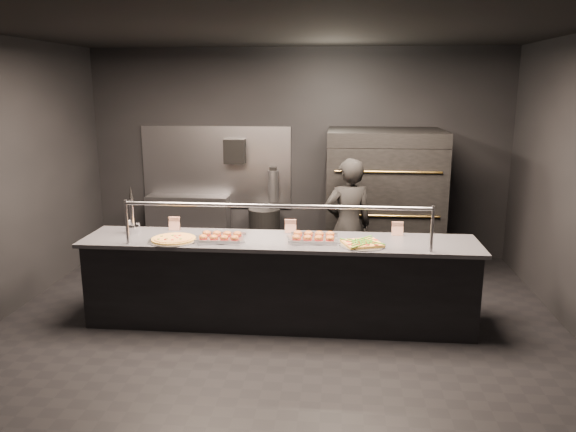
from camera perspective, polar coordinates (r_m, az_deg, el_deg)
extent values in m
plane|color=black|center=(6.13, -0.88, -10.70)|extent=(6.00, 6.00, 0.00)
plane|color=black|center=(5.63, -0.99, 18.45)|extent=(6.00, 6.00, 0.00)
cube|color=black|center=(8.16, 0.99, 6.26)|extent=(6.00, 0.04, 3.00)
cube|color=black|center=(3.28, -5.70, -4.29)|extent=(6.00, 0.04, 3.00)
cube|color=#99999E|center=(8.34, -7.31, 4.92)|extent=(2.20, 0.02, 1.20)
cube|color=black|center=(5.97, -0.89, -6.83)|extent=(4.00, 0.70, 0.88)
cube|color=#36363B|center=(5.83, -0.91, -2.58)|extent=(4.10, 0.78, 0.04)
cylinder|color=#99999E|center=(5.84, -16.05, -0.59)|extent=(0.03, 0.03, 0.45)
cylinder|color=#99999E|center=(5.51, 14.43, -1.28)|extent=(0.03, 0.03, 0.45)
cylinder|color=#99999E|center=(5.43, -1.27, 1.03)|extent=(3.00, 0.04, 0.04)
cube|color=black|center=(7.81, 9.44, -3.23)|extent=(1.50, 1.15, 0.60)
cube|color=black|center=(7.66, 9.61, 1.08)|extent=(1.50, 1.20, 0.55)
cube|color=black|center=(7.57, 9.77, 5.15)|extent=(1.50, 1.20, 0.55)
cube|color=black|center=(7.53, 9.88, 7.94)|extent=(1.50, 1.20, 0.18)
cylinder|color=gold|center=(7.06, 9.96, 0.02)|extent=(1.30, 0.02, 0.02)
cylinder|color=gold|center=(6.96, 10.14, 4.44)|extent=(1.30, 0.02, 0.02)
cube|color=#99999E|center=(8.45, -10.02, -0.95)|extent=(1.20, 0.35, 0.90)
cube|color=black|center=(8.16, -5.42, 6.56)|extent=(0.30, 0.20, 0.35)
cylinder|color=#B2B2B7|center=(8.16, -1.53, 3.07)|extent=(0.14, 0.14, 0.45)
cube|color=black|center=(8.12, -1.54, 4.80)|extent=(0.10, 0.06, 0.06)
cylinder|color=silver|center=(6.28, -15.47, -1.34)|extent=(0.13, 0.13, 0.08)
cylinder|color=silver|center=(6.25, -15.56, 0.17)|extent=(0.05, 0.05, 0.34)
cylinder|color=silver|center=(6.15, -15.90, 1.39)|extent=(0.02, 0.09, 0.02)
cone|color=black|center=(6.20, -15.70, 2.31)|extent=(0.05, 0.05, 0.13)
cylinder|color=silver|center=(5.89, -11.54, -2.41)|extent=(0.52, 0.52, 0.01)
cylinder|color=gold|center=(5.89, -11.55, -2.30)|extent=(0.45, 0.45, 0.02)
cylinder|color=gold|center=(5.88, -11.55, -2.19)|extent=(0.39, 0.39, 0.01)
cube|color=silver|center=(5.84, -6.86, -2.33)|extent=(0.55, 0.46, 0.02)
ellipsoid|color=#A45323|center=(5.79, -8.61, -2.13)|extent=(0.09, 0.09, 0.06)
ellipsoid|color=#A45323|center=(5.94, -8.25, -1.73)|extent=(0.09, 0.09, 0.06)
ellipsoid|color=#A45323|center=(5.77, -7.56, -2.16)|extent=(0.09, 0.09, 0.06)
ellipsoid|color=#A45323|center=(5.92, -7.23, -1.76)|extent=(0.09, 0.09, 0.06)
ellipsoid|color=#A45323|center=(5.75, -6.51, -2.19)|extent=(0.09, 0.09, 0.06)
ellipsoid|color=#A45323|center=(5.90, -6.20, -1.79)|extent=(0.09, 0.09, 0.06)
ellipsoid|color=#A45323|center=(5.73, -5.44, -2.22)|extent=(0.09, 0.09, 0.06)
ellipsoid|color=#A45323|center=(5.87, -5.16, -1.82)|extent=(0.09, 0.09, 0.06)
cube|color=silver|center=(5.79, 2.61, -2.39)|extent=(0.56, 0.47, 0.02)
ellipsoid|color=#A45323|center=(5.71, 0.87, -2.19)|extent=(0.09, 0.09, 0.06)
ellipsoid|color=#A45323|center=(5.87, 1.00, -1.76)|extent=(0.09, 0.09, 0.06)
ellipsoid|color=#A45323|center=(5.70, 2.00, -2.21)|extent=(0.09, 0.09, 0.06)
ellipsoid|color=#A45323|center=(5.86, 2.10, -1.79)|extent=(0.09, 0.09, 0.06)
ellipsoid|color=#A45323|center=(5.70, 3.14, -2.24)|extent=(0.09, 0.09, 0.06)
ellipsoid|color=#A45323|center=(5.86, 3.20, -1.81)|extent=(0.09, 0.09, 0.06)
ellipsoid|color=#A45323|center=(5.69, 4.27, -2.26)|extent=(0.09, 0.09, 0.06)
ellipsoid|color=#A45323|center=(5.85, 4.31, -1.84)|extent=(0.09, 0.09, 0.06)
cylinder|color=silver|center=(5.65, 7.54, -2.93)|extent=(0.45, 0.45, 0.01)
cube|color=gold|center=(5.64, 7.54, -2.78)|extent=(0.44, 0.42, 0.02)
cube|color=gold|center=(5.64, 7.55, -2.66)|extent=(0.42, 0.40, 0.01)
cube|color=#36801D|center=(5.64, 7.55, -2.57)|extent=(0.40, 0.37, 0.01)
cylinder|color=silver|center=(6.47, -15.77, -0.85)|extent=(0.06, 0.06, 0.10)
cylinder|color=silver|center=(6.44, -14.97, -0.96)|extent=(0.04, 0.04, 0.08)
cube|color=white|center=(6.30, -11.47, -0.73)|extent=(0.12, 0.04, 0.15)
cube|color=white|center=(6.06, 0.26, -1.02)|extent=(0.12, 0.04, 0.15)
cube|color=white|center=(6.07, 11.06, -1.25)|extent=(0.12, 0.04, 0.15)
cylinder|color=black|center=(8.10, -2.40, -1.89)|extent=(0.45, 0.45, 0.76)
imported|color=black|center=(6.83, 6.11, -0.97)|extent=(0.69, 0.56, 1.64)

